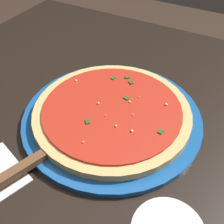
# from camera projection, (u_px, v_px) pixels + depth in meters

# --- Properties ---
(restaurant_table) EXTENTS (1.03, 0.89, 0.75)m
(restaurant_table) POSITION_uv_depth(u_px,v_px,m) (106.00, 146.00, 0.70)
(restaurant_table) COLOR black
(restaurant_table) RESTS_ON ground_plane
(serving_plate) EXTENTS (0.38, 0.38, 0.01)m
(serving_plate) POSITION_uv_depth(u_px,v_px,m) (112.00, 117.00, 0.59)
(serving_plate) COLOR #195199
(serving_plate) RESTS_ON restaurant_table
(pizza) EXTENTS (0.33, 0.33, 0.02)m
(pizza) POSITION_uv_depth(u_px,v_px,m) (112.00, 111.00, 0.57)
(pizza) COLOR #DBB26B
(pizza) RESTS_ON serving_plate
(pizza_server) EXTENTS (0.11, 0.22, 0.01)m
(pizza_server) POSITION_uv_depth(u_px,v_px,m) (40.00, 157.00, 0.49)
(pizza_server) COLOR silver
(pizza_server) RESTS_ON serving_plate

